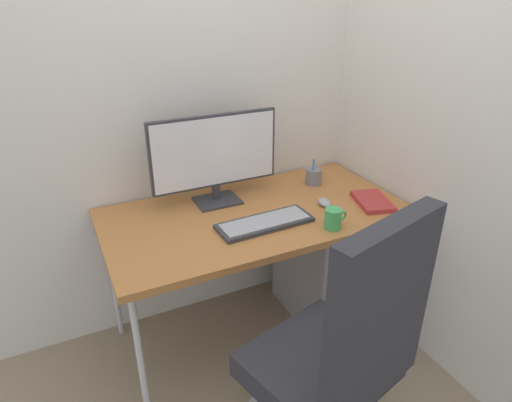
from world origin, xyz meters
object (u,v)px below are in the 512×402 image
office_chair (342,351)px  filing_cabinet (323,265)px  keyboard (265,223)px  coffee_mug (333,219)px  monitor (215,155)px  notebook (373,201)px  pen_holder (314,176)px  mouse (324,202)px

office_chair → filing_cabinet: bearing=59.3°
filing_cabinet → keyboard: keyboard is taller
filing_cabinet → coffee_mug: coffee_mug is taller
monitor → coffee_mug: bearing=-52.8°
keyboard → notebook: 0.59m
office_chair → monitor: 1.08m
office_chair → monitor: (-0.08, 1.00, 0.41)m
office_chair → monitor: bearing=94.3°
coffee_mug → monitor: bearing=127.2°
office_chair → pen_holder: size_ratio=7.77×
pen_holder → coffee_mug: pen_holder is taller
monitor → notebook: monitor is taller
office_chair → filing_cabinet: 0.99m
pen_holder → mouse: bearing=-110.5°
pen_holder → notebook: pen_holder is taller
filing_cabinet → monitor: monitor is taller
filing_cabinet → monitor: bearing=162.1°
pen_holder → notebook: (0.13, -0.34, -0.03)m
keyboard → mouse: (0.36, 0.05, 0.01)m
notebook → pen_holder: bearing=127.3°
monitor → keyboard: monitor is taller
pen_holder → coffee_mug: size_ratio=1.33×
office_chair → mouse: office_chair is taller
filing_cabinet → mouse: 0.48m
office_chair → keyboard: (0.03, 0.67, 0.17)m
office_chair → coffee_mug: office_chair is taller
monitor → coffee_mug: 0.65m
mouse → notebook: (0.23, -0.09, -0.00)m
coffee_mug → office_chair: bearing=-120.2°
keyboard → coffee_mug: bearing=-31.0°
monitor → pen_holder: size_ratio=4.31×
filing_cabinet → notebook: 0.51m
pen_holder → filing_cabinet: bearing=-90.2°
notebook → coffee_mug: size_ratio=2.10×
filing_cabinet → monitor: 0.91m
notebook → monitor: bearing=167.9°
notebook → coffee_mug: bearing=-143.8°
office_chair → coffee_mug: 0.63m
office_chair → mouse: (0.39, 0.72, 0.18)m
keyboard → coffee_mug: 0.31m
office_chair → keyboard: 0.69m
mouse → office_chair: bearing=-109.4°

